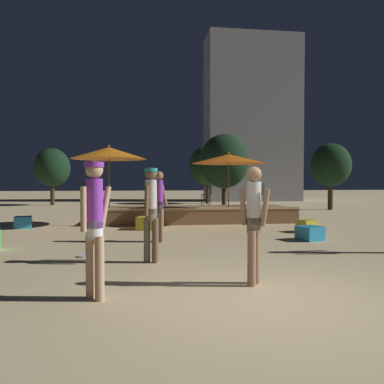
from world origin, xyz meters
The scene contains 22 objects.
ground_plane centered at (0.00, 0.00, 0.00)m, with size 120.00×120.00×0.00m, color #D1B784.
wooden_deck centered at (0.50, 10.08, 0.28)m, with size 7.57×2.73×0.64m.
patio_umbrella_0 centered at (-2.84, 8.98, 2.63)m, with size 2.72×2.72×2.93m.
patio_umbrella_1 centered at (1.59, 9.00, 2.46)m, with size 2.80×2.80×2.72m.
cube_seat_1 centered at (-1.52, 7.72, 0.21)m, with size 0.70×0.70×0.43m.
cube_seat_2 centered at (-5.73, 8.65, 0.20)m, with size 0.66×0.66×0.40m.
cube_seat_3 centered at (2.91, 4.86, 0.19)m, with size 0.73×0.73×0.38m.
cube_seat_4 centered at (3.52, 6.42, 0.20)m, with size 0.61×0.61×0.39m.
person_0 centered at (0.08, 0.78, 1.02)m, with size 0.45×0.37×1.84m.
person_1 centered at (-2.28, 0.35, 1.10)m, with size 0.41×0.43×1.89m.
person_3 centered at (-1.21, 5.11, 1.06)m, with size 0.51×0.42×1.88m.
person_4 centered at (-1.47, 2.59, 1.10)m, with size 0.30×0.46×1.89m.
bistro_chair_0 centered at (2.89, 9.29, 1.19)m, with size 0.44×0.45×0.90m.
bistro_chair_1 centered at (0.93, 9.69, 1.19)m, with size 0.45×0.45×0.90m.
bistro_chair_2 centered at (-1.19, 9.97, 1.19)m, with size 0.44×0.44×0.90m.
bistro_chair_3 centered at (3.04, 10.44, 1.19)m, with size 0.46×0.46×0.90m.
frisbee_disc centered at (-2.89, 3.33, 0.02)m, with size 0.27×0.27×0.03m.
background_tree_0 centered at (2.98, 21.72, 2.76)m, with size 2.63×2.63×4.22m.
background_tree_1 centered at (3.25, 17.40, 2.82)m, with size 2.98×2.98×4.47m.
background_tree_2 centered at (-7.69, 21.36, 2.53)m, with size 2.35×2.35×3.83m.
background_tree_3 centered at (8.90, 15.10, 2.52)m, with size 2.23×2.23×3.76m.
distant_building centered at (7.40, 25.54, 6.76)m, with size 7.67×3.26×13.53m.
Camera 1 is at (-1.62, -4.84, 1.61)m, focal length 35.00 mm.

